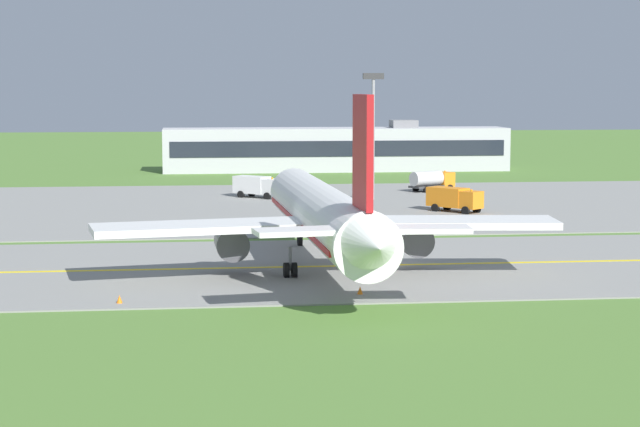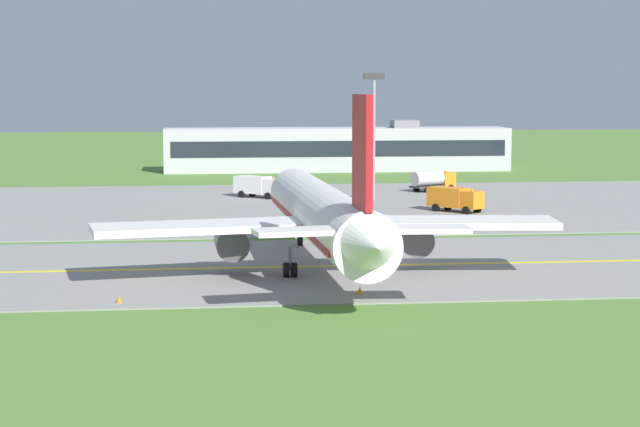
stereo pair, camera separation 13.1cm
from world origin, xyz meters
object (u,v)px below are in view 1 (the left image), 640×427
object	(u,v)px
service_truck_fuel	(454,198)
apron_light_mast	(373,120)
airplane_lead	(324,216)
service_truck_catering	(432,180)
service_truck_baggage	(257,186)

from	to	relation	value
service_truck_fuel	apron_light_mast	size ratio (longest dim) A/B	0.40
airplane_lead	service_truck_catering	size ratio (longest dim) A/B	6.33
service_truck_catering	service_truck_fuel	bearing A→B (deg)	-96.65
airplane_lead	service_truck_baggage	xyz separation A→B (m)	(-1.52, 53.51, -2.60)
apron_light_mast	service_truck_baggage	bearing A→B (deg)	161.37
airplane_lead	service_truck_baggage	size ratio (longest dim) A/B	6.72
service_truck_baggage	apron_light_mast	world-z (taller)	apron_light_mast
service_truck_catering	airplane_lead	bearing A→B (deg)	-109.36
service_truck_catering	service_truck_baggage	bearing A→B (deg)	-165.92
service_truck_fuel	service_truck_catering	xyz separation A→B (m)	(2.66, 22.86, 0.00)
airplane_lead	apron_light_mast	size ratio (longest dim) A/B	2.69
airplane_lead	service_truck_fuel	distance (m)	40.59
service_truck_baggage	service_truck_fuel	distance (m)	26.13
service_truck_fuel	service_truck_catering	distance (m)	23.01
airplane_lead	service_truck_fuel	world-z (taller)	airplane_lead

